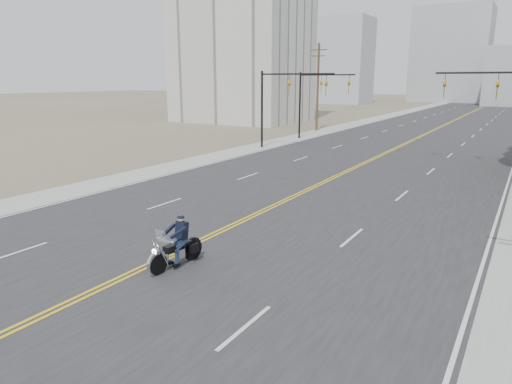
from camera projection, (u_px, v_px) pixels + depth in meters
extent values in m
cube|color=#303033|center=(451.00, 122.00, 69.04)|extent=(20.00, 200.00, 0.01)
cube|color=#A5A5A0|center=(377.00, 119.00, 74.83)|extent=(3.00, 200.00, 0.01)
cylinder|color=black|center=(262.00, 110.00, 42.19)|extent=(0.20, 0.20, 7.00)
cylinder|color=black|center=(297.00, 74.00, 39.66)|extent=(7.00, 0.14, 0.14)
imported|color=#BF8C0C|center=(289.00, 82.00, 40.17)|extent=(0.21, 0.26, 1.30)
imported|color=#BF8C0C|center=(326.00, 82.00, 38.41)|extent=(0.21, 0.26, 1.30)
cylinder|color=black|center=(488.00, 73.00, 32.11)|extent=(7.00, 0.14, 0.14)
imported|color=#BF8C0C|center=(498.00, 82.00, 31.92)|extent=(0.21, 0.26, 1.30)
imported|color=#BF8C0C|center=(445.00, 82.00, 33.68)|extent=(0.21, 0.26, 1.30)
cylinder|color=black|center=(300.00, 106.00, 48.83)|extent=(0.20, 0.20, 7.00)
cylinder|color=black|center=(327.00, 75.00, 46.55)|extent=(6.00, 0.14, 0.14)
imported|color=#BF8C0C|center=(321.00, 81.00, 47.01)|extent=(0.21, 0.26, 1.30)
imported|color=#BF8C0C|center=(349.00, 81.00, 45.50)|extent=(0.21, 0.26, 1.30)
cylinder|color=brown|center=(318.00, 88.00, 55.81)|extent=(0.30, 0.30, 10.50)
cube|color=brown|center=(319.00, 50.00, 54.74)|extent=(2.20, 0.12, 0.12)
cube|color=brown|center=(319.00, 56.00, 54.91)|extent=(1.60, 0.12, 0.12)
cube|color=silver|center=(242.00, 18.00, 67.09)|extent=(18.00, 14.00, 30.00)
cube|color=#B7BCC6|center=(342.00, 61.00, 121.39)|extent=(14.00, 12.00, 22.00)
cube|color=#ADB2B7|center=(451.00, 55.00, 130.09)|extent=(20.00, 15.00, 26.00)
cube|color=#ADB2B7|center=(314.00, 74.00, 142.11)|extent=(12.00, 12.00, 16.00)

